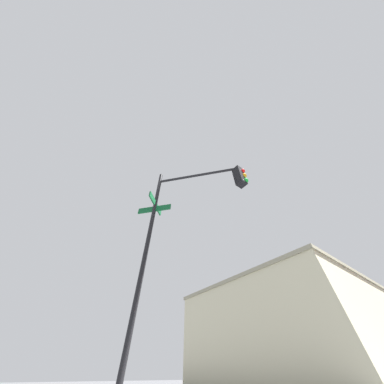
{
  "coord_description": "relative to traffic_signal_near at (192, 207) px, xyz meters",
  "views": [
    {
      "loc": [
        -2.83,
        -9.07,
        1.01
      ],
      "look_at": [
        -5.73,
        -6.9,
        4.75
      ],
      "focal_mm": 16.54,
      "sensor_mm": 36.0,
      "label": 1
    }
  ],
  "objects": [
    {
      "name": "traffic_signal_near",
      "position": [
        0.0,
        0.0,
        0.0
      ],
      "size": [
        2.81,
        2.46,
        6.48
      ],
      "color": "black",
      "rests_on": "ground_plane"
    },
    {
      "name": "building_stucco",
      "position": [
        -11.59,
        24.4,
        -0.0
      ],
      "size": [
        19.7,
        19.87,
        9.13
      ],
      "color": "beige",
      "rests_on": "ground_plane"
    }
  ]
}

